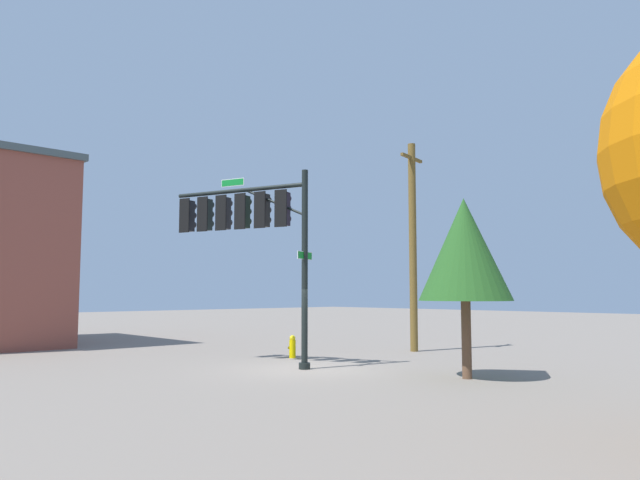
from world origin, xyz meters
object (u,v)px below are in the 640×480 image
utility_pole (413,243)px  tree_mid (465,250)px  fire_hydrant (292,347)px  signal_pole_assembly (247,222)px

utility_pole → tree_mid: size_ratio=1.70×
fire_hydrant → tree_mid: size_ratio=0.16×
signal_pole_assembly → fire_hydrant: bearing=-76.7°
signal_pole_assembly → tree_mid: bearing=-158.6°
signal_pole_assembly → fire_hydrant: (0.60, -2.57, -4.38)m
signal_pole_assembly → tree_mid: 7.40m
signal_pole_assembly → fire_hydrant: 5.11m
signal_pole_assembly → utility_pole: bearing=-96.8°
tree_mid → fire_hydrant: bearing=0.8°
utility_pole → fire_hydrant: bearing=73.6°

